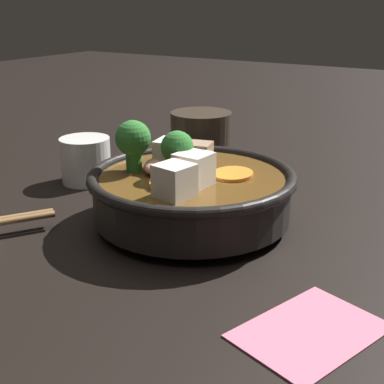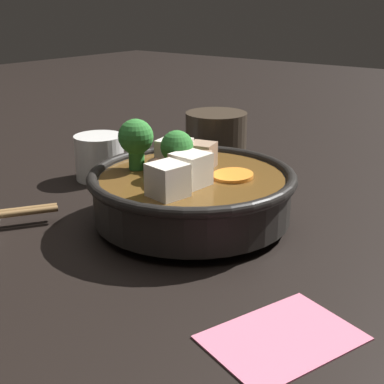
# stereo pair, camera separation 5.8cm
# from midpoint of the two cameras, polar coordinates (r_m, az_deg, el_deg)

# --- Properties ---
(ground_plane) EXTENTS (3.00, 3.00, 0.00)m
(ground_plane) POSITION_cam_midpoint_polar(r_m,az_deg,el_deg) (0.59, -2.80, -3.46)
(ground_plane) COLOR black
(stirfry_bowl) EXTENTS (0.22, 0.22, 0.11)m
(stirfry_bowl) POSITION_cam_midpoint_polar(r_m,az_deg,el_deg) (0.58, -3.03, 0.28)
(stirfry_bowl) COLOR black
(stirfry_bowl) RESTS_ON ground_plane
(tea_cup) EXTENTS (0.07, 0.07, 0.06)m
(tea_cup) POSITION_cam_midpoint_polar(r_m,az_deg,el_deg) (0.74, -13.49, 3.35)
(tea_cup) COLOR white
(tea_cup) RESTS_ON ground_plane
(dark_mug) EXTENTS (0.11, 0.09, 0.08)m
(dark_mug) POSITION_cam_midpoint_polar(r_m,az_deg,el_deg) (0.77, -1.13, 5.44)
(dark_mug) COLOR #33281E
(dark_mug) RESTS_ON ground_plane
(napkin) EXTENTS (0.13, 0.11, 0.00)m
(napkin) POSITION_cam_midpoint_polar(r_m,az_deg,el_deg) (0.42, 8.52, -14.53)
(napkin) COLOR #D16B84
(napkin) RESTS_ON ground_plane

